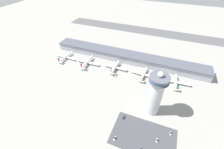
# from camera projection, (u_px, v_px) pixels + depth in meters

# --- Properties ---
(ground_plane) EXTENTS (1000.00, 1000.00, 0.00)m
(ground_plane) POSITION_uv_depth(u_px,v_px,m) (111.00, 87.00, 207.87)
(ground_plane) COLOR gray
(terminal_building) EXTENTS (257.58, 25.00, 14.32)m
(terminal_building) POSITION_uv_depth(u_px,v_px,m) (127.00, 57.00, 253.71)
(terminal_building) COLOR #9399A3
(terminal_building) RESTS_ON ground
(runway_strip) EXTENTS (386.36, 44.00, 0.01)m
(runway_strip) POSITION_uv_depth(u_px,v_px,m) (144.00, 31.00, 358.12)
(runway_strip) COLOR #515154
(runway_strip) RESTS_ON ground
(control_tower) EXTENTS (20.39, 20.39, 57.77)m
(control_tower) POSITION_uv_depth(u_px,v_px,m) (156.00, 94.00, 158.30)
(control_tower) COLOR #BCBCC1
(control_tower) RESTS_ON ground
(parking_lot_surface) EXTENTS (64.00, 40.00, 0.01)m
(parking_lot_surface) POSITION_uv_depth(u_px,v_px,m) (143.00, 136.00, 151.40)
(parking_lot_surface) COLOR #424247
(parking_lot_surface) RESTS_ON ground
(airplane_gate_alpha) EXTENTS (39.13, 36.31, 11.08)m
(airplane_gate_alpha) POSITION_uv_depth(u_px,v_px,m) (66.00, 57.00, 260.24)
(airplane_gate_alpha) COLOR silver
(airplane_gate_alpha) RESTS_ON ground
(airplane_gate_bravo) EXTENTS (41.12, 36.96, 12.92)m
(airplane_gate_bravo) POSITION_uv_depth(u_px,v_px,m) (87.00, 62.00, 246.94)
(airplane_gate_bravo) COLOR white
(airplane_gate_bravo) RESTS_ON ground
(airplane_gate_charlie) EXTENTS (38.02, 34.06, 13.30)m
(airplane_gate_charlie) POSITION_uv_depth(u_px,v_px,m) (115.00, 67.00, 236.07)
(airplane_gate_charlie) COLOR white
(airplane_gate_charlie) RESTS_ON ground
(airplane_gate_delta) EXTENTS (42.10, 34.33, 11.71)m
(airplane_gate_delta) POSITION_uv_depth(u_px,v_px,m) (144.00, 74.00, 222.78)
(airplane_gate_delta) COLOR silver
(airplane_gate_delta) RESTS_ON ground
(airplane_gate_echo) EXTENTS (39.90, 32.86, 11.53)m
(airplane_gate_echo) POSITION_uv_depth(u_px,v_px,m) (176.00, 82.00, 209.37)
(airplane_gate_echo) COLOR white
(airplane_gate_echo) RESTS_ON ground
(service_truck_catering) EXTENTS (6.08, 2.41, 3.08)m
(service_truck_catering) POSITION_uv_depth(u_px,v_px,m) (156.00, 82.00, 213.82)
(service_truck_catering) COLOR black
(service_truck_catering) RESTS_ON ground
(service_truck_fuel) EXTENTS (6.78, 3.00, 2.78)m
(service_truck_fuel) POSITION_uv_depth(u_px,v_px,m) (114.00, 77.00, 223.24)
(service_truck_fuel) COLOR black
(service_truck_fuel) RESTS_ON ground
(service_truck_baggage) EXTENTS (6.97, 7.79, 2.66)m
(service_truck_baggage) POSITION_uv_depth(u_px,v_px,m) (176.00, 84.00, 210.80)
(service_truck_baggage) COLOR black
(service_truck_baggage) RESTS_ON ground
(car_silver_sedan) EXTENTS (1.82, 4.73, 1.38)m
(car_silver_sedan) POSITION_uv_depth(u_px,v_px,m) (124.00, 117.00, 168.37)
(car_silver_sedan) COLOR black
(car_silver_sedan) RESTS_ON ground
(car_green_van) EXTENTS (1.93, 4.56, 1.51)m
(car_green_van) POSITION_uv_depth(u_px,v_px,m) (115.00, 138.00, 149.23)
(car_green_van) COLOR black
(car_green_van) RESTS_ON ground
(car_maroon_suv) EXTENTS (1.85, 4.02, 1.44)m
(car_maroon_suv) POSITION_uv_depth(u_px,v_px,m) (171.00, 133.00, 153.41)
(car_maroon_suv) COLOR black
(car_maroon_suv) RESTS_ON ground
(car_white_wagon) EXTENTS (1.87, 4.26, 1.49)m
(car_white_wagon) POSITION_uv_depth(u_px,v_px,m) (157.00, 140.00, 147.58)
(car_white_wagon) COLOR black
(car_white_wagon) RESTS_ON ground
(car_yellow_taxi) EXTENTS (1.93, 4.84, 1.54)m
(car_yellow_taxi) POSITION_uv_depth(u_px,v_px,m) (141.00, 149.00, 141.00)
(car_yellow_taxi) COLOR black
(car_yellow_taxi) RESTS_ON ground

